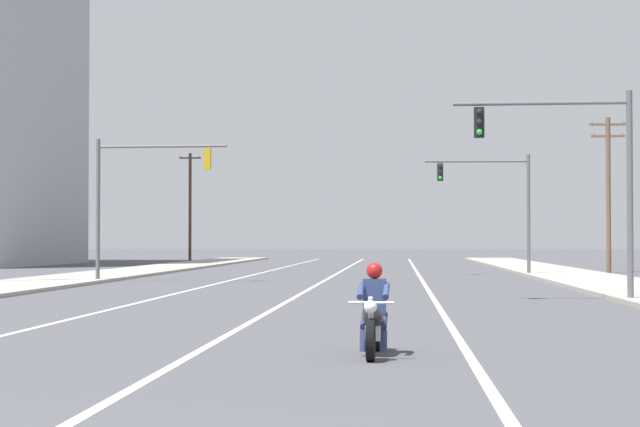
{
  "coord_description": "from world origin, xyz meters",
  "views": [
    {
      "loc": [
        2.98,
        -7.2,
        1.82
      ],
      "look_at": [
        1.04,
        19.75,
        2.49
      ],
      "focal_mm": 60.23,
      "sensor_mm": 36.0,
      "label": 1
    }
  ],
  "objects": [
    {
      "name": "lane_stripe_center",
      "position": [
        -0.26,
        45.0,
        0.0
      ],
      "size": [
        0.16,
        100.0,
        0.01
      ],
      "primitive_type": "cube",
      "color": "beige",
      "rests_on": "ground"
    },
    {
      "name": "lane_stripe_left",
      "position": [
        -4.5,
        45.0,
        0.0
      ],
      "size": [
        0.16,
        100.0,
        0.01
      ],
      "primitive_type": "cube",
      "color": "beige",
      "rests_on": "ground"
    },
    {
      "name": "lane_stripe_right",
      "position": [
        4.11,
        45.0,
        0.0
      ],
      "size": [
        0.16,
        100.0,
        0.01
      ],
      "primitive_type": "cube",
      "color": "beige",
      "rests_on": "ground"
    },
    {
      "name": "sidewalk_kerb_right",
      "position": [
        11.57,
        40.0,
        0.07
      ],
      "size": [
        4.4,
        110.0,
        0.14
      ],
      "primitive_type": "cube",
      "color": "#9E998E",
      "rests_on": "ground"
    },
    {
      "name": "sidewalk_kerb_left",
      "position": [
        -11.57,
        40.0,
        0.07
      ],
      "size": [
        4.4,
        110.0,
        0.14
      ],
      "primitive_type": "cube",
      "color": "#9E998E",
      "rests_on": "ground"
    },
    {
      "name": "motorcycle_with_rider",
      "position": [
        2.61,
        9.74,
        0.59
      ],
      "size": [
        0.7,
        2.19,
        1.46
      ],
      "color": "black",
      "rests_on": "ground"
    },
    {
      "name": "traffic_signal_near_right",
      "position": [
        8.28,
        24.67,
        4.12
      ],
      "size": [
        5.22,
        0.37,
        6.2
      ],
      "color": "#56565B",
      "rests_on": "ground"
    },
    {
      "name": "traffic_signal_near_left",
      "position": [
        -8.26,
        38.31,
        4.15
      ],
      "size": [
        5.74,
        0.37,
        6.2
      ],
      "color": "#56565B",
      "rests_on": "ground"
    },
    {
      "name": "traffic_signal_mid_right",
      "position": [
        8.14,
        48.11,
        4.13
      ],
      "size": [
        5.38,
        0.47,
        6.2
      ],
      "color": "#56565B",
      "rests_on": "ground"
    },
    {
      "name": "utility_pole_right_far",
      "position": [
        14.68,
        53.12,
        4.65
      ],
      "size": [
        2.05,
        0.26,
        8.63
      ],
      "color": "brown",
      "rests_on": "ground"
    },
    {
      "name": "utility_pole_left_far",
      "position": [
        -14.79,
        84.0,
        4.83
      ],
      "size": [
        1.89,
        0.26,
        9.29
      ],
      "color": "#4C3828",
      "rests_on": "ground"
    }
  ]
}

